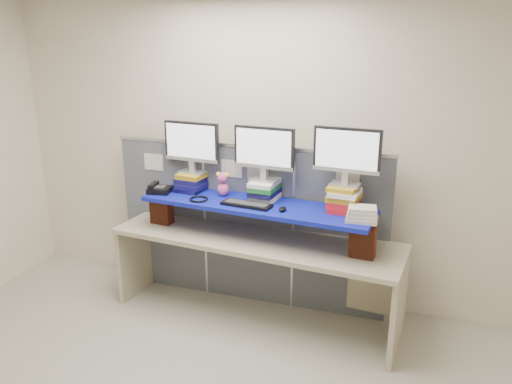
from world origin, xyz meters
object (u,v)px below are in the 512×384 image
(blue_board, at_px, (256,205))
(keyboard, at_px, (247,204))
(monitor_right, at_px, (347,153))
(desk, at_px, (256,253))
(monitor_left, at_px, (192,144))
(desk_phone, at_px, (159,189))
(monitor_center, at_px, (264,151))

(blue_board, relative_size, keyboard, 4.54)
(blue_board, xyz_separation_m, monitor_right, (0.74, 0.05, 0.50))
(desk, height_order, monitor_left, monitor_left)
(monitor_left, height_order, monitor_right, monitor_right)
(keyboard, bearing_deg, desk_phone, 179.54)
(monitor_center, bearing_deg, monitor_left, 180.00)
(monitor_left, height_order, keyboard, monitor_left)
(blue_board, distance_m, monitor_center, 0.47)
(desk, distance_m, monitor_right, 1.20)
(desk_phone, bearing_deg, keyboard, -15.50)
(monitor_center, bearing_deg, desk, -100.57)
(keyboard, bearing_deg, monitor_right, 16.59)
(blue_board, distance_m, keyboard, 0.11)
(desk, bearing_deg, desk_phone, -175.46)
(desk, distance_m, keyboard, 0.49)
(monitor_right, distance_m, keyboard, 0.93)
(monitor_left, bearing_deg, desk, -9.74)
(monitor_left, distance_m, monitor_center, 0.71)
(desk, distance_m, monitor_center, 0.91)
(keyboard, bearing_deg, monitor_center, 74.17)
(monitor_right, bearing_deg, monitor_left, -180.00)
(monitor_center, xyz_separation_m, desk_phone, (-0.97, -0.10, -0.41))
(blue_board, bearing_deg, keyboard, -113.98)
(monitor_left, bearing_deg, monitor_right, 0.00)
(monitor_left, xyz_separation_m, monitor_center, (0.71, -0.07, 0.01))
(monitor_center, bearing_deg, desk_phone, -168.62)
(monitor_center, relative_size, monitor_right, 1.00)
(desk_phone, bearing_deg, monitor_right, -7.41)
(blue_board, distance_m, monitor_left, 0.83)
(monitor_right, xyz_separation_m, keyboard, (-0.79, -0.14, -0.47))
(keyboard, xyz_separation_m, desk_phone, (-0.89, 0.11, 0.02))
(monitor_left, bearing_deg, blue_board, -9.74)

